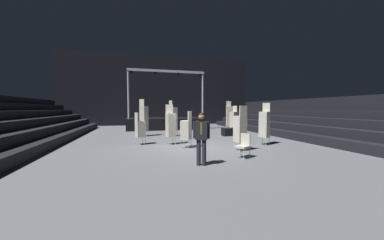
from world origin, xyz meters
The scene contains 16 objects.
ground_plane centered at (0.00, 0.00, -0.05)m, with size 22.00×30.00×0.10m, color #515459.
arena_end_wall centered at (0.00, 15.00, 4.00)m, with size 22.00×0.30×8.00m, color black.
bleacher_bank_right centered at (8.75, 1.00, 1.35)m, with size 4.50×24.00×2.70m.
stage_riser centered at (0.00, 9.87, 0.59)m, with size 7.05×3.51×5.29m.
man_with_tie centered at (-0.57, -3.42, 1.01)m, with size 0.56×0.36×1.78m.
chair_stack_front_left centered at (-2.15, 4.85, 1.28)m, with size 0.62×0.62×2.56m.
chair_stack_front_right centered at (3.89, -0.39, 1.11)m, with size 0.60×0.60×2.22m.
chair_stack_mid_left centered at (-0.89, 1.03, 1.07)m, with size 0.53×0.53×2.14m.
chair_stack_mid_right centered at (4.67, 4.89, 1.07)m, with size 0.59×0.59×2.14m.
chair_stack_mid_centre centered at (-2.48, 1.36, 0.86)m, with size 0.56×0.56×1.71m.
chair_stack_rear_left centered at (1.89, -1.48, 1.03)m, with size 0.53×0.53×2.05m.
chair_stack_rear_right centered at (-0.31, -0.14, 0.90)m, with size 0.61×0.61×1.79m.
chair_stack_rear_centre centered at (-0.18, 4.32, 1.24)m, with size 0.56×0.56×2.48m.
chair_stack_aisle_left centered at (5.02, 6.43, 1.28)m, with size 0.51×0.51×2.56m.
equipment_road_case centered at (3.64, 3.49, 0.27)m, with size 0.90×0.60×0.55m, color black.
loose_chair_near_man centered at (1.35, -2.79, 0.53)m, with size 0.59×0.59×0.95m.
Camera 1 is at (-2.68, -10.10, 1.92)m, focal length 19.67 mm.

